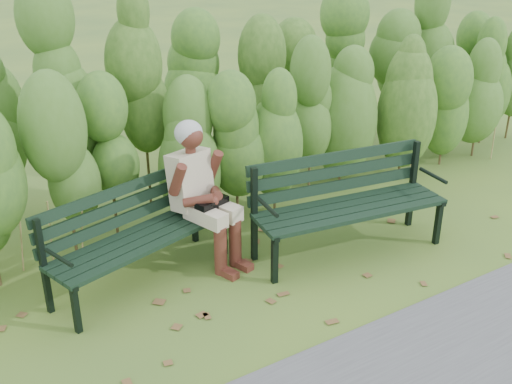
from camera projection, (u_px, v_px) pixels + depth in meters
ground at (276, 281)px, 5.44m from camera, size 80.00×80.00×0.00m
hedge_band at (181, 100)px, 6.38m from camera, size 11.04×1.67×2.42m
leaf_litter at (304, 282)px, 5.42m from camera, size 5.45×2.21×0.01m
bench_left at (134, 228)px, 5.29m from camera, size 1.81×1.03×0.86m
bench_right at (345, 196)px, 5.80m from camera, size 1.96×0.88×0.95m
seated_woman at (201, 186)px, 5.53m from camera, size 0.60×0.87×1.36m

